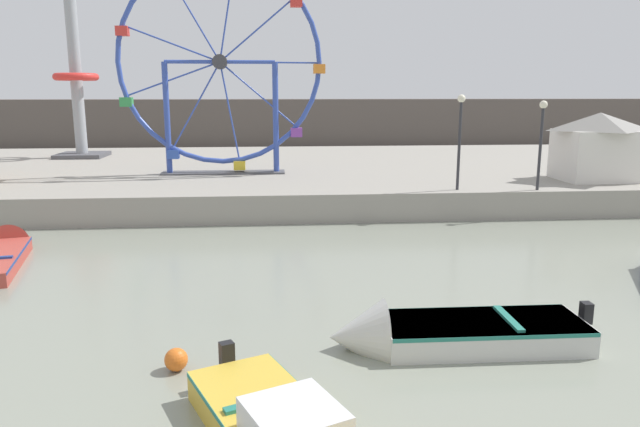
# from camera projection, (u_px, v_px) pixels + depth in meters

# --- Properties ---
(quay_promenade) EXTENTS (110.00, 20.75, 1.17)m
(quay_promenade) POSITION_uv_depth(u_px,v_px,m) (256.00, 174.00, 33.22)
(quay_promenade) COLOR gray
(quay_promenade) RESTS_ON ground_plane
(distant_town_skyline) EXTENTS (140.00, 3.00, 4.40)m
(distant_town_skyline) POSITION_uv_depth(u_px,v_px,m) (261.00, 123.00, 56.09)
(distant_town_skyline) COLOR #564C47
(distant_town_skyline) RESTS_ON ground_plane
(motorboat_pale_grey) EXTENTS (5.47, 1.67, 1.52)m
(motorboat_pale_grey) POSITION_uv_depth(u_px,v_px,m) (435.00, 333.00, 12.14)
(motorboat_pale_grey) COLOR silver
(motorboat_pale_grey) RESTS_ON ground_plane
(motorboat_faded_red) EXTENTS (2.49, 5.64, 1.33)m
(motorboat_faded_red) POSITION_uv_depth(u_px,v_px,m) (2.00, 252.00, 18.57)
(motorboat_faded_red) COLOR #B24238
(motorboat_faded_red) RESTS_ON ground_plane
(ferris_wheel_blue_frame) EXTENTS (9.93, 1.20, 10.25)m
(ferris_wheel_blue_frame) POSITION_uv_depth(u_px,v_px,m) (220.00, 67.00, 28.27)
(ferris_wheel_blue_frame) COLOR #334CA8
(ferris_wheel_blue_frame) RESTS_ON quay_promenade
(drop_tower_steel_tower) EXTENTS (2.80, 2.80, 12.29)m
(drop_tower_steel_tower) POSITION_uv_depth(u_px,v_px,m) (76.00, 75.00, 35.53)
(drop_tower_steel_tower) COLOR #999EA3
(drop_tower_steel_tower) RESTS_ON quay_promenade
(carnival_booth_white_ticket) EXTENTS (3.70, 2.99, 3.05)m
(carnival_booth_white_ticket) POSITION_uv_depth(u_px,v_px,m) (598.00, 145.00, 26.83)
(carnival_booth_white_ticket) COLOR silver
(carnival_booth_white_ticket) RESTS_ON quay_promenade
(promenade_lamp_near) EXTENTS (0.32, 0.32, 3.63)m
(promenade_lamp_near) POSITION_uv_depth(u_px,v_px,m) (541.00, 131.00, 23.91)
(promenade_lamp_near) COLOR #2D2D33
(promenade_lamp_near) RESTS_ON quay_promenade
(promenade_lamp_far) EXTENTS (0.32, 0.32, 3.87)m
(promenade_lamp_far) POSITION_uv_depth(u_px,v_px,m) (460.00, 128.00, 23.93)
(promenade_lamp_far) COLOR #2D2D33
(promenade_lamp_far) RESTS_ON quay_promenade
(mooring_buoy_orange) EXTENTS (0.44, 0.44, 0.44)m
(mooring_buoy_orange) POSITION_uv_depth(u_px,v_px,m) (176.00, 360.00, 11.12)
(mooring_buoy_orange) COLOR orange
(mooring_buoy_orange) RESTS_ON ground_plane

